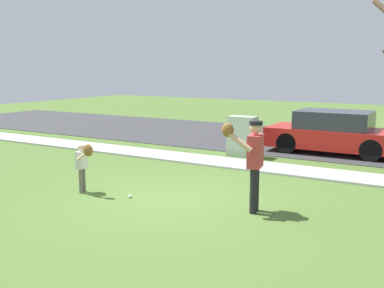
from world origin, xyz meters
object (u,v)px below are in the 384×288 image
at_px(person_child, 83,161).
at_px(utility_cabinet, 242,136).
at_px(person_adult, 253,156).
at_px(baseball, 130,196).
at_px(parked_hatchback_red, 334,133).

distance_m(person_child, utility_cabinet, 5.58).
relative_size(person_adult, utility_cabinet, 1.40).
xyz_separation_m(person_adult, baseball, (-2.53, -0.43, -1.03)).
bearing_deg(utility_cabinet, parked_hatchback_red, 39.37).
relative_size(person_adult, baseball, 23.14).
xyz_separation_m(baseball, parked_hatchback_red, (2.48, 7.10, 0.62)).
xyz_separation_m(person_child, parked_hatchback_red, (3.55, 7.30, -0.05)).
height_order(person_adult, person_child, person_adult).
xyz_separation_m(person_child, utility_cabinet, (1.27, 5.44, -0.10)).
bearing_deg(parked_hatchback_red, baseball, -109.27).
height_order(person_child, baseball, person_child).
bearing_deg(parked_hatchback_red, person_child, -115.92).
bearing_deg(utility_cabinet, baseball, -92.24).
distance_m(person_adult, utility_cabinet, 5.35).
distance_m(person_adult, baseball, 2.76).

